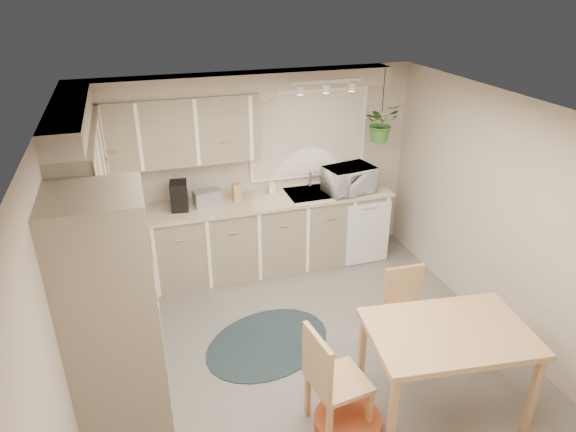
{
  "coord_description": "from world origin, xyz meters",
  "views": [
    {
      "loc": [
        -1.38,
        -3.65,
        3.38
      ],
      "look_at": [
        -0.05,
        0.55,
        1.29
      ],
      "focal_mm": 32.0,
      "sensor_mm": 36.0,
      "label": 1
    }
  ],
  "objects_px": {
    "dining_table": "(443,370)",
    "pet_bed": "(348,423)",
    "braided_rug": "(268,343)",
    "microwave": "(349,177)",
    "chair_back": "(410,317)",
    "chair_left": "(339,379)"
  },
  "relations": [
    {
      "from": "braided_rug",
      "to": "microwave",
      "type": "height_order",
      "value": "microwave"
    },
    {
      "from": "chair_back",
      "to": "braided_rug",
      "type": "bearing_deg",
      "value": -21.4
    },
    {
      "from": "chair_back",
      "to": "pet_bed",
      "type": "relative_size",
      "value": 1.6
    },
    {
      "from": "chair_left",
      "to": "pet_bed",
      "type": "height_order",
      "value": "chair_left"
    },
    {
      "from": "pet_bed",
      "to": "dining_table",
      "type": "bearing_deg",
      "value": -0.33
    },
    {
      "from": "dining_table",
      "to": "pet_bed",
      "type": "bearing_deg",
      "value": 179.67
    },
    {
      "from": "dining_table",
      "to": "microwave",
      "type": "distance_m",
      "value": 2.71
    },
    {
      "from": "chair_back",
      "to": "microwave",
      "type": "xyz_separation_m",
      "value": [
        0.18,
        1.91,
        0.7
      ]
    },
    {
      "from": "chair_back",
      "to": "microwave",
      "type": "relative_size",
      "value": 1.51
    },
    {
      "from": "chair_back",
      "to": "microwave",
      "type": "height_order",
      "value": "microwave"
    },
    {
      "from": "dining_table",
      "to": "microwave",
      "type": "bearing_deg",
      "value": 84.5
    },
    {
      "from": "chair_back",
      "to": "microwave",
      "type": "bearing_deg",
      "value": -92.67
    },
    {
      "from": "dining_table",
      "to": "microwave",
      "type": "xyz_separation_m",
      "value": [
        0.25,
        2.59,
        0.73
      ]
    },
    {
      "from": "braided_rug",
      "to": "pet_bed",
      "type": "distance_m",
      "value": 1.28
    },
    {
      "from": "chair_left",
      "to": "pet_bed",
      "type": "relative_size",
      "value": 1.74
    },
    {
      "from": "microwave",
      "to": "braided_rug",
      "type": "bearing_deg",
      "value": -147.4
    },
    {
      "from": "dining_table",
      "to": "pet_bed",
      "type": "distance_m",
      "value": 0.91
    },
    {
      "from": "braided_rug",
      "to": "microwave",
      "type": "relative_size",
      "value": 2.29
    },
    {
      "from": "braided_rug",
      "to": "microwave",
      "type": "bearing_deg",
      "value": 43.61
    },
    {
      "from": "chair_back",
      "to": "microwave",
      "type": "distance_m",
      "value": 2.04
    },
    {
      "from": "chair_back",
      "to": "pet_bed",
      "type": "bearing_deg",
      "value": 39.21
    },
    {
      "from": "braided_rug",
      "to": "pet_bed",
      "type": "xyz_separation_m",
      "value": [
        0.33,
        -1.23,
        0.06
      ]
    }
  ]
}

